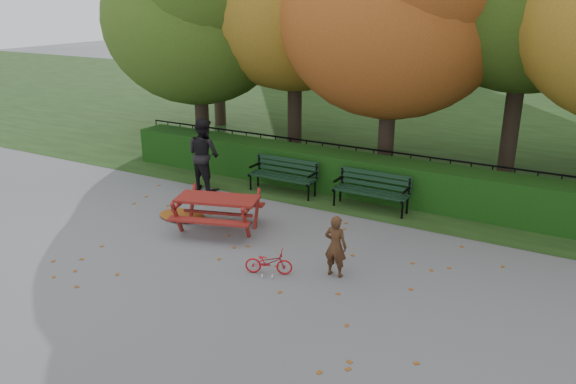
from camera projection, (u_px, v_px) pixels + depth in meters
The scene contains 13 objects.
ground at pixel (248, 258), 10.89m from camera, with size 90.00×90.00×0.00m, color slate.
grass_strip at pixel (440, 123), 22.41m from camera, with size 90.00×90.00×0.00m, color #1C3112.
hedge at pixel (343, 173), 14.43m from camera, with size 13.00×0.90×1.00m, color black.
iron_fence at pixel (355, 164), 15.07m from camera, with size 14.00×0.04×1.02m.
tree_a at pixel (200, 6), 16.38m from camera, with size 5.88×5.60×7.48m.
bench_left at pixel (284, 173), 14.37m from camera, with size 1.80×0.57×0.88m.
bench_right at pixel (372, 188), 13.26m from camera, with size 1.80×0.57×0.88m.
picnic_table at pixel (218, 205), 12.01m from camera, with size 2.08×1.85×0.85m.
leaf_pile at pixel (182, 215), 12.89m from camera, with size 1.16×0.80×0.08m, color brown.
leaf_scatter at pixel (256, 252), 11.14m from camera, with size 9.00×5.70×0.01m, color brown, non-canonical shape.
child at pixel (336, 246), 10.03m from camera, with size 0.42×0.28×1.16m, color #422715.
adult at pixel (204, 154), 14.46m from camera, with size 0.92×0.72×1.90m, color black.
bicycle at pixel (269, 262), 10.21m from camera, with size 0.30×0.87×0.46m, color #B21017.
Camera 1 is at (5.50, -8.21, 4.82)m, focal length 35.00 mm.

